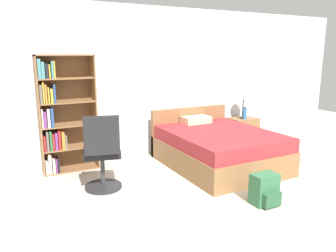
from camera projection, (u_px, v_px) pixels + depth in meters
name	position (u px, v px, depth m)	size (l,w,h in m)	color
ground_plane	(281.00, 240.00, 3.24)	(14.00, 14.00, 0.00)	#BCB29E
wall_back	(147.00, 83.00, 5.76)	(9.00, 0.06, 2.60)	silver
bookshelf	(60.00, 116.00, 4.96)	(0.85, 0.28, 1.79)	brown
bed	(217.00, 147.00, 5.36)	(1.54, 1.92, 0.84)	brown
office_chair	(102.00, 154.00, 4.30)	(0.59, 0.66, 1.05)	#232326
nightstand	(242.00, 131.00, 6.61)	(0.54, 0.43, 0.54)	brown
table_lamp	(244.00, 95.00, 6.45)	(0.26, 0.26, 0.57)	#333333
water_bottle	(245.00, 114.00, 6.41)	(0.08, 0.08, 0.24)	teal
backpack_green	(265.00, 190.00, 3.98)	(0.32, 0.28, 0.38)	#2D603D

